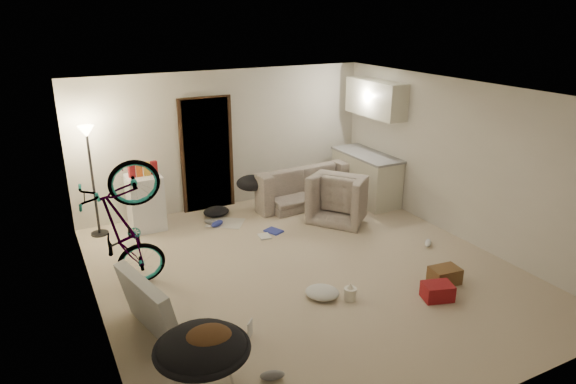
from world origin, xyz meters
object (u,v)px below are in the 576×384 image
kitchen_counter (366,178)px  tv_box (149,306)px  juicer (350,293)px  mini_fridge (146,202)px  armchair (343,200)px  drink_case_a (445,275)px  floor_lamp (90,158)px  bicycle (128,256)px  saucer_chair (203,356)px  drink_case_b (437,291)px  sofa (298,189)px

kitchen_counter → tv_box: (-4.73, -2.50, -0.07)m
juicer → mini_fridge: bearing=116.8°
juicer → armchair: bearing=58.8°
armchair → drink_case_a: bearing=141.1°
floor_lamp → kitchen_counter: bearing=-7.7°
bicycle → juicer: size_ratio=7.89×
bicycle → saucer_chair: bearing=-167.5°
kitchen_counter → mini_fridge: 4.10m
mini_fridge → bicycle: bearing=-108.7°
armchair → mini_fridge: mini_fridge is taller
bicycle → mini_fridge: (0.66, 1.92, -0.02)m
drink_case_b → bicycle: bearing=166.4°
kitchen_counter → juicer: 3.74m
drink_case_b → kitchen_counter: bearing=86.4°
kitchen_counter → sofa: kitchen_counter is taller
kitchen_counter → bicycle: 4.93m
kitchen_counter → drink_case_b: 3.68m
drink_case_b → juicer: bearing=170.8°
drink_case_b → drink_case_a: bearing=53.0°
bicycle → floor_lamp: bearing=9.2°
mini_fridge → saucer_chair: 4.22m
saucer_chair → drink_case_b: size_ratio=2.52×
bicycle → saucer_chair: size_ratio=1.98×
kitchen_counter → juicer: size_ratio=6.46×
floor_lamp → saucer_chair: (0.34, -4.30, -0.92)m
kitchen_counter → mini_fridge: size_ratio=1.62×
juicer → drink_case_b: bearing=-26.6°
bicycle → drink_case_b: bicycle is taller
sofa → saucer_chair: 5.24m
sofa → kitchen_counter: bearing=156.2°
mini_fridge → tv_box: size_ratio=0.83×
armchair → bicycle: bicycle is taller
kitchen_counter → armchair: (-0.87, -0.55, -0.13)m
kitchen_counter → saucer_chair: 5.78m
floor_lamp → bicycle: bearing=-87.2°
sofa → bicycle: 3.95m
sofa → drink_case_b: bearing=85.1°
armchair → drink_case_b: size_ratio=2.60×
armchair → drink_case_b: armchair is taller
saucer_chair → bicycle: bearing=96.1°
armchair → kitchen_counter: bearing=-95.2°
sofa → tv_box: 4.58m
kitchen_counter → sofa: 1.32m
sofa → juicer: (-1.08, -3.37, -0.18)m
tv_box → saucer_chair: bearing=-90.9°
saucer_chair → juicer: size_ratio=3.99×
sofa → mini_fridge: bearing=-5.7°
armchair → mini_fridge: 3.38m
armchair → tv_box: size_ratio=0.86×
mini_fridge → saucer_chair: (-0.42, -4.20, -0.07)m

